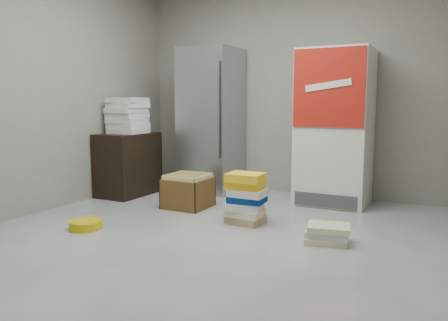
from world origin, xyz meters
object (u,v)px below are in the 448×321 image
object	(u,v)px
wood_shelf	(128,164)
phonebook_stack_main	(246,198)
cardboard_box	(188,194)
steel_fridge	(211,121)
coke_cooler	(335,127)

from	to	relation	value
wood_shelf	phonebook_stack_main	size ratio (longest dim) A/B	1.58
cardboard_box	phonebook_stack_main	bearing A→B (deg)	-20.34
wood_shelf	cardboard_box	distance (m)	1.11
steel_fridge	phonebook_stack_main	world-z (taller)	steel_fridge
steel_fridge	wood_shelf	xyz separation A→B (m)	(-0.83, -0.73, -0.55)
steel_fridge	coke_cooler	world-z (taller)	steel_fridge
phonebook_stack_main	cardboard_box	world-z (taller)	phonebook_stack_main
coke_cooler	cardboard_box	size ratio (longest dim) A/B	3.79
coke_cooler	cardboard_box	xyz separation A→B (m)	(-1.42, -0.96, -0.75)
wood_shelf	steel_fridge	bearing A→B (deg)	41.31
coke_cooler	cardboard_box	distance (m)	1.87
coke_cooler	cardboard_box	world-z (taller)	coke_cooler
coke_cooler	phonebook_stack_main	bearing A→B (deg)	-113.30
phonebook_stack_main	cardboard_box	xyz separation A→B (m)	(-0.87, 0.32, -0.10)
wood_shelf	phonebook_stack_main	xyz separation A→B (m)	(1.93, -0.56, -0.15)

